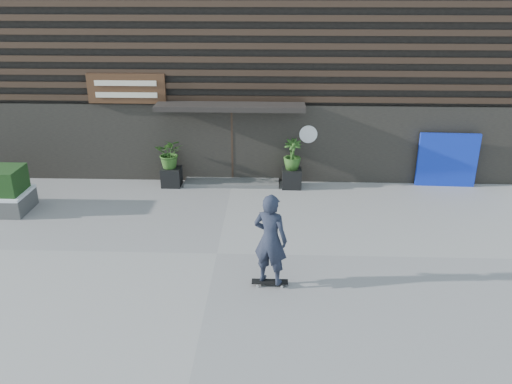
{
  "coord_description": "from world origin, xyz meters",
  "views": [
    {
      "loc": [
        1.34,
        -10.99,
        6.1
      ],
      "look_at": [
        0.89,
        1.25,
        1.1
      ],
      "focal_mm": 36.66,
      "sensor_mm": 36.0,
      "label": 1
    }
  ],
  "objects_px": {
    "skateboarder": "(270,240)",
    "planter_pot_right": "(292,178)",
    "planter_pot_left": "(172,177)",
    "blue_tarp": "(447,160)"
  },
  "relations": [
    {
      "from": "planter_pot_right",
      "to": "skateboarder",
      "type": "relative_size",
      "value": 0.29
    },
    {
      "from": "planter_pot_left",
      "to": "planter_pot_right",
      "type": "distance_m",
      "value": 3.8
    },
    {
      "from": "planter_pot_left",
      "to": "skateboarder",
      "type": "height_order",
      "value": "skateboarder"
    },
    {
      "from": "planter_pot_left",
      "to": "planter_pot_right",
      "type": "height_order",
      "value": "same"
    },
    {
      "from": "planter_pot_right",
      "to": "blue_tarp",
      "type": "xyz_separation_m",
      "value": [
        4.85,
        0.3,
        0.56
      ]
    },
    {
      "from": "skateboarder",
      "to": "planter_pot_right",
      "type": "bearing_deg",
      "value": 83.88
    },
    {
      "from": "blue_tarp",
      "to": "skateboarder",
      "type": "xyz_separation_m",
      "value": [
        -5.47,
        -6.04,
        0.24
      ]
    },
    {
      "from": "planter_pot_left",
      "to": "skateboarder",
      "type": "distance_m",
      "value": 6.62
    },
    {
      "from": "planter_pot_left",
      "to": "skateboarder",
      "type": "bearing_deg",
      "value": -61.0
    },
    {
      "from": "planter_pot_left",
      "to": "blue_tarp",
      "type": "xyz_separation_m",
      "value": [
        8.65,
        0.3,
        0.56
      ]
    }
  ]
}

